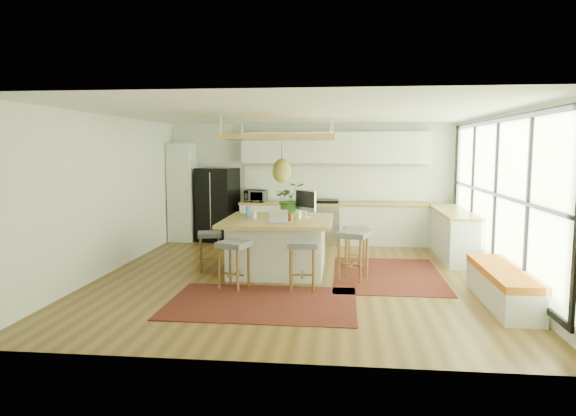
# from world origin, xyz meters

# --- Properties ---
(floor) EXTENTS (7.00, 7.00, 0.00)m
(floor) POSITION_xyz_m (0.00, 0.00, 0.00)
(floor) COLOR #523817
(floor) RESTS_ON ground
(ceiling) EXTENTS (7.00, 7.00, 0.00)m
(ceiling) POSITION_xyz_m (0.00, 0.00, 2.70)
(ceiling) COLOR white
(ceiling) RESTS_ON ground
(wall_back) EXTENTS (6.50, 0.00, 6.50)m
(wall_back) POSITION_xyz_m (0.00, 3.50, 1.35)
(wall_back) COLOR silver
(wall_back) RESTS_ON ground
(wall_front) EXTENTS (6.50, 0.00, 6.50)m
(wall_front) POSITION_xyz_m (0.00, -3.50, 1.35)
(wall_front) COLOR silver
(wall_front) RESTS_ON ground
(wall_left) EXTENTS (0.00, 7.00, 7.00)m
(wall_left) POSITION_xyz_m (-3.25, 0.00, 1.35)
(wall_left) COLOR silver
(wall_left) RESTS_ON ground
(wall_right) EXTENTS (0.00, 7.00, 7.00)m
(wall_right) POSITION_xyz_m (3.25, 0.00, 1.35)
(wall_right) COLOR silver
(wall_right) RESTS_ON ground
(window_wall) EXTENTS (0.10, 6.20, 2.60)m
(window_wall) POSITION_xyz_m (3.22, 0.00, 1.40)
(window_wall) COLOR black
(window_wall) RESTS_ON wall_right
(pantry) EXTENTS (0.55, 0.60, 2.25)m
(pantry) POSITION_xyz_m (-2.95, 3.18, 1.12)
(pantry) COLOR silver
(pantry) RESTS_ON floor
(back_counter_base) EXTENTS (4.20, 0.60, 0.88)m
(back_counter_base) POSITION_xyz_m (0.55, 3.18, 0.44)
(back_counter_base) COLOR silver
(back_counter_base) RESTS_ON floor
(back_counter_top) EXTENTS (4.24, 0.64, 0.05)m
(back_counter_top) POSITION_xyz_m (0.55, 3.18, 0.90)
(back_counter_top) COLOR olive
(back_counter_top) RESTS_ON back_counter_base
(backsplash) EXTENTS (4.20, 0.02, 0.80)m
(backsplash) POSITION_xyz_m (0.55, 3.48, 1.35)
(backsplash) COLOR white
(backsplash) RESTS_ON wall_back
(upper_cabinets) EXTENTS (4.20, 0.34, 0.70)m
(upper_cabinets) POSITION_xyz_m (0.55, 3.32, 2.15)
(upper_cabinets) COLOR silver
(upper_cabinets) RESTS_ON wall_back
(range) EXTENTS (0.76, 0.62, 1.00)m
(range) POSITION_xyz_m (0.30, 3.18, 0.50)
(range) COLOR #A5A5AA
(range) RESTS_ON floor
(right_counter_base) EXTENTS (0.60, 2.50, 0.88)m
(right_counter_base) POSITION_xyz_m (2.93, 2.00, 0.44)
(right_counter_base) COLOR silver
(right_counter_base) RESTS_ON floor
(right_counter_top) EXTENTS (0.64, 2.54, 0.05)m
(right_counter_top) POSITION_xyz_m (2.93, 2.00, 0.90)
(right_counter_top) COLOR olive
(right_counter_top) RESTS_ON right_counter_base
(window_bench) EXTENTS (0.52, 2.00, 0.50)m
(window_bench) POSITION_xyz_m (2.95, -1.20, 0.25)
(window_bench) COLOR silver
(window_bench) RESTS_ON floor
(ceiling_panel) EXTENTS (1.86, 1.86, 0.80)m
(ceiling_panel) POSITION_xyz_m (-0.30, 0.40, 2.05)
(ceiling_panel) COLOR olive
(ceiling_panel) RESTS_ON ceiling
(rug_near) EXTENTS (2.60, 1.80, 0.01)m
(rug_near) POSITION_xyz_m (-0.35, -1.52, 0.01)
(rug_near) COLOR black
(rug_near) RESTS_ON floor
(rug_right) EXTENTS (1.80, 2.60, 0.01)m
(rug_right) POSITION_xyz_m (1.51, 0.30, 0.01)
(rug_right) COLOR black
(rug_right) RESTS_ON floor
(fridge) EXTENTS (0.98, 0.85, 1.69)m
(fridge) POSITION_xyz_m (-2.12, 3.20, 0.93)
(fridge) COLOR black
(fridge) RESTS_ON floor
(island) EXTENTS (1.85, 1.85, 0.93)m
(island) POSITION_xyz_m (-0.35, 0.35, 0.47)
(island) COLOR olive
(island) RESTS_ON floor
(stool_near_left) EXTENTS (0.55, 0.55, 0.73)m
(stool_near_left) POSITION_xyz_m (-0.89, -0.82, 0.35)
(stool_near_left) COLOR #4C5055
(stool_near_left) RESTS_ON floor
(stool_near_right) EXTENTS (0.46, 0.46, 0.75)m
(stool_near_right) POSITION_xyz_m (0.16, -0.78, 0.35)
(stool_near_right) COLOR #4C5055
(stool_near_right) RESTS_ON floor
(stool_right_front) EXTENTS (0.60, 0.60, 0.80)m
(stool_right_front) POSITION_xyz_m (0.93, -0.08, 0.35)
(stool_right_front) COLOR #4C5055
(stool_right_front) RESTS_ON floor
(stool_right_back) EXTENTS (0.49, 0.49, 0.72)m
(stool_right_back) POSITION_xyz_m (1.01, 0.84, 0.35)
(stool_right_back) COLOR #4C5055
(stool_right_back) RESTS_ON floor
(stool_left_side) EXTENTS (0.49, 0.49, 0.68)m
(stool_left_side) POSITION_xyz_m (-1.55, 0.28, 0.35)
(stool_left_side) COLOR #4C5055
(stool_left_side) RESTS_ON floor
(laptop) EXTENTS (0.33, 0.35, 0.23)m
(laptop) POSITION_xyz_m (-0.28, -0.21, 1.05)
(laptop) COLOR #A5A5AA
(laptop) RESTS_ON island
(monitor) EXTENTS (0.50, 0.51, 0.49)m
(monitor) POSITION_xyz_m (0.10, 0.58, 1.19)
(monitor) COLOR #A5A5AA
(monitor) RESTS_ON island
(microwave) EXTENTS (0.50, 0.29, 0.33)m
(microwave) POSITION_xyz_m (-1.23, 3.16, 1.09)
(microwave) COLOR #A5A5AA
(microwave) RESTS_ON back_counter_top
(island_plant) EXTENTS (0.71, 0.75, 0.46)m
(island_plant) POSITION_xyz_m (-0.20, 0.83, 1.16)
(island_plant) COLOR #1E4C19
(island_plant) RESTS_ON island
(island_bowl) EXTENTS (0.24, 0.24, 0.05)m
(island_bowl) POSITION_xyz_m (-1.01, 0.81, 0.95)
(island_bowl) COLOR white
(island_bowl) RESTS_ON island
(island_bottle_0) EXTENTS (0.07, 0.07, 0.19)m
(island_bottle_0) POSITION_xyz_m (-0.90, 0.45, 1.03)
(island_bottle_0) COLOR #3881E0
(island_bottle_0) RESTS_ON island
(island_bottle_1) EXTENTS (0.07, 0.07, 0.19)m
(island_bottle_1) POSITION_xyz_m (-0.75, 0.20, 1.03)
(island_bottle_1) COLOR silver
(island_bottle_1) RESTS_ON island
(island_bottle_2) EXTENTS (0.07, 0.07, 0.19)m
(island_bottle_2) POSITION_xyz_m (-0.10, 0.05, 1.03)
(island_bottle_2) COLOR #A04935
(island_bottle_2) RESTS_ON island
(island_bottle_3) EXTENTS (0.07, 0.07, 0.19)m
(island_bottle_3) POSITION_xyz_m (-0.00, 0.40, 1.03)
(island_bottle_3) COLOR white
(island_bottle_3) RESTS_ON island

